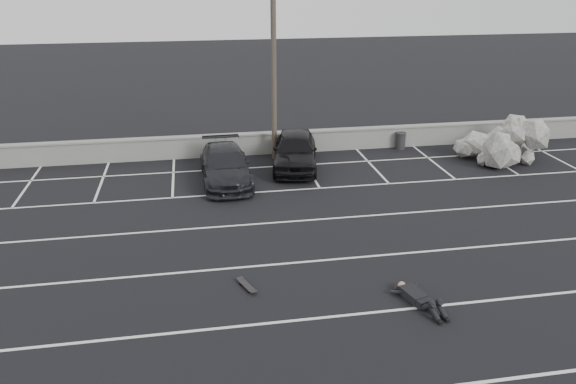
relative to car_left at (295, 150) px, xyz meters
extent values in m
plane|color=black|center=(-0.47, -11.74, -0.81)|extent=(120.00, 120.00, 0.00)
cube|color=gray|center=(-0.47, 2.26, -0.31)|extent=(50.00, 0.35, 1.00)
cube|color=gray|center=(-0.47, 2.26, 0.21)|extent=(50.00, 0.45, 0.08)
cube|color=silver|center=(-0.47, -11.74, -0.81)|extent=(36.00, 0.10, 0.01)
cube|color=silver|center=(-0.47, -8.74, -0.81)|extent=(36.00, 0.10, 0.01)
cube|color=silver|center=(-0.47, -5.74, -0.81)|extent=(36.00, 0.10, 0.01)
cube|color=silver|center=(-0.47, -2.74, -0.81)|extent=(36.00, 0.10, 0.01)
cube|color=silver|center=(-0.47, 0.26, -0.81)|extent=(36.00, 0.10, 0.01)
cube|color=silver|center=(-11.47, -0.24, -0.81)|extent=(0.10, 5.00, 0.01)
cube|color=silver|center=(-8.47, -0.24, -0.81)|extent=(0.10, 5.00, 0.01)
cube|color=silver|center=(-5.47, -0.24, -0.81)|extent=(0.10, 5.00, 0.01)
cube|color=silver|center=(-2.47, -0.24, -0.81)|extent=(0.10, 5.00, 0.01)
cube|color=silver|center=(0.53, -0.24, -0.81)|extent=(0.10, 5.00, 0.01)
cube|color=silver|center=(3.53, -0.24, -0.81)|extent=(0.10, 5.00, 0.01)
cube|color=silver|center=(6.53, -0.24, -0.81)|extent=(0.10, 5.00, 0.01)
cube|color=silver|center=(9.53, -0.24, -0.81)|extent=(0.10, 5.00, 0.01)
cube|color=silver|center=(12.53, -0.24, -0.81)|extent=(0.10, 5.00, 0.01)
imported|color=black|center=(0.00, 0.00, 0.00)|extent=(2.82, 5.06, 1.63)
imported|color=black|center=(-3.23, -1.25, -0.10)|extent=(2.08, 4.93, 1.42)
cylinder|color=#4C4238|center=(-0.72, 1.46, 3.81)|extent=(0.25, 0.25, 9.25)
cylinder|color=#28282B|center=(5.72, 1.86, -0.42)|extent=(0.58, 0.58, 0.79)
cylinder|color=#28282B|center=(5.72, 1.86, -0.01)|extent=(0.64, 0.64, 0.04)
cube|color=black|center=(-3.26, -9.94, -0.73)|extent=(0.47, 0.79, 0.02)
cube|color=#28282B|center=(-3.36, -9.70, -0.76)|extent=(0.17, 0.10, 0.04)
cube|color=#28282B|center=(-3.17, -10.18, -0.76)|extent=(0.17, 0.10, 0.04)
cylinder|color=black|center=(-3.44, -9.74, -0.79)|extent=(0.05, 0.06, 0.06)
cylinder|color=black|center=(-3.27, -9.67, -0.79)|extent=(0.05, 0.06, 0.06)
cylinder|color=black|center=(-3.25, -10.21, -0.79)|extent=(0.05, 0.06, 0.06)
cylinder|color=black|center=(-3.08, -10.15, -0.79)|extent=(0.05, 0.06, 0.06)
camera|label=1|loc=(-4.48, -23.76, 7.73)|focal=35.00mm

